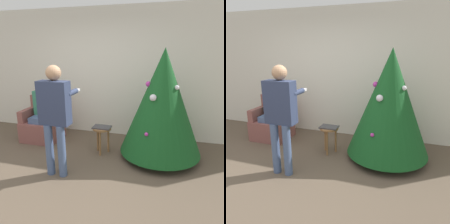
# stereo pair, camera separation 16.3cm
# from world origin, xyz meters

# --- Properties ---
(ground_plane) EXTENTS (14.00, 14.00, 0.00)m
(ground_plane) POSITION_xyz_m (0.00, 0.00, 0.00)
(ground_plane) COLOR brown
(wall_back) EXTENTS (8.00, 0.06, 2.70)m
(wall_back) POSITION_xyz_m (0.00, 2.23, 1.35)
(wall_back) COLOR silver
(wall_back) RESTS_ON ground_plane
(christmas_tree) EXTENTS (1.39, 1.39, 1.89)m
(christmas_tree) POSITION_xyz_m (1.36, 1.33, 1.00)
(christmas_tree) COLOR brown
(christmas_tree) RESTS_ON ground_plane
(armchair) EXTENTS (0.74, 0.65, 0.90)m
(armchair) POSITION_xyz_m (-1.07, 1.52, 0.33)
(armchair) COLOR brown
(armchair) RESTS_ON ground_plane
(person_seated) EXTENTS (0.36, 0.46, 1.23)m
(person_seated) POSITION_xyz_m (-1.07, 1.50, 0.67)
(person_seated) COLOR #475B84
(person_seated) RESTS_ON ground_plane
(person_standing) EXTENTS (0.46, 0.57, 1.65)m
(person_standing) POSITION_xyz_m (-0.10, 0.37, 0.99)
(person_standing) COLOR #475B84
(person_standing) RESTS_ON ground_plane
(side_stool) EXTENTS (0.34, 0.34, 0.49)m
(side_stool) POSITION_xyz_m (0.33, 1.20, 0.39)
(side_stool) COLOR olive
(side_stool) RESTS_ON ground_plane
(laptop) EXTENTS (0.32, 0.23, 0.02)m
(laptop) POSITION_xyz_m (0.33, 1.20, 0.50)
(laptop) COLOR #38383D
(laptop) RESTS_ON side_stool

